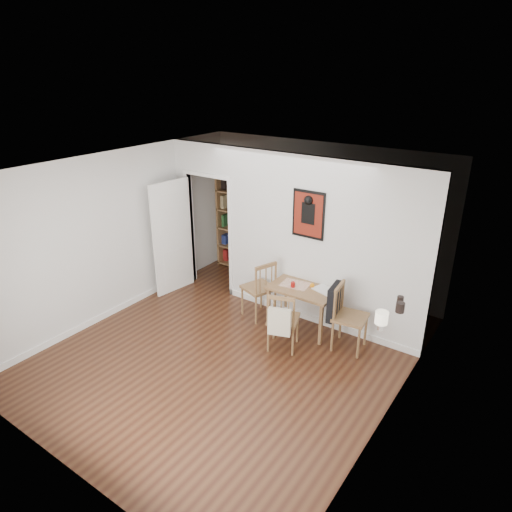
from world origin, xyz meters
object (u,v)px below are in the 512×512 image
Objects in this scene: chair_left at (259,288)px; ceramic_jar_a at (400,307)px; ceramic_jar_b at (400,300)px; bookshelf at (238,220)px; mantel_lamp at (381,319)px; fireplace at (392,356)px; red_glass at (293,285)px; dining_table at (303,292)px; chair_front at (283,319)px; notebook at (325,290)px; chair_right at (349,317)px; orange_fruit at (312,286)px.

chair_left is 2.61m from ceramic_jar_a.
chair_left is 2.50m from ceramic_jar_b.
chair_left is 2.06m from bookshelf.
bookshelf reaches higher than mantel_lamp.
bookshelf is at bearing 146.30° from mantel_lamp.
ceramic_jar_b is (3.80, -1.86, 0.23)m from bookshelf.
fireplace is at bearing -87.11° from ceramic_jar_a.
fireplace is at bearing -23.07° from red_glass.
dining_table is 1.79m from ceramic_jar_b.
ceramic_jar_b reaches higher than red_glass.
fireplace reaches higher than dining_table.
ceramic_jar_a reaches higher than chair_front.
ceramic_jar_b reaches higher than dining_table.
ceramic_jar_a reaches higher than chair_left.
mantel_lamp is (1.30, -1.34, 0.60)m from notebook.
chair_right reaches higher than orange_fruit.
chair_front is 3.01m from bookshelf.
red_glass is (-1.80, 0.77, 0.11)m from fireplace.
chair_right is at bearing -14.57° from orange_fruit.
mantel_lamp reaches higher than ceramic_jar_a.
notebook is (0.44, 0.18, -0.03)m from red_glass.
chair_right is 0.49× the size of bookshelf.
chair_right is 1.15m from ceramic_jar_b.
red_glass is at bearing 159.52° from ceramic_jar_a.
ceramic_jar_a is (0.85, -0.64, 0.72)m from chair_right.
chair_left is at bearing -170.18° from notebook.
red_glass is at bearing -33.83° from bookshelf.
ceramic_jar_a is at bearing -28.03° from bookshelf.
fireplace is at bearing -29.10° from bookshelf.
red_glass is at bearing 146.45° from mantel_lamp.
chair_front is 0.64m from red_glass.
chair_left reaches higher than chair_front.
orange_fruit is at bearing 31.55° from dining_table.
mantel_lamp is at bearing -20.98° from chair_front.
ceramic_jar_a is (1.66, -0.75, 0.62)m from dining_table.
chair_front is at bearing -40.85° from bookshelf.
chair_front is at bearing -86.09° from dining_table.
ceramic_jar_a is at bearing -3.97° from chair_front.
chair_right is 1.60m from mantel_lamp.
red_glass reaches higher than notebook.
ceramic_jar_b is (2.35, -0.47, 0.72)m from chair_left.
bookshelf reaches higher than ceramic_jar_a.
chair_front is at bearing -145.04° from chair_right.
dining_table is 0.81m from chair_right.
mantel_lamp is (1.50, -1.31, 0.57)m from orange_fruit.
dining_table is 0.20m from red_glass.
chair_front is at bearing -176.96° from ceramic_jar_b.
red_glass is 0.48m from notebook.
ceramic_jar_a is 0.20m from ceramic_jar_b.
notebook is at bearing 147.84° from ceramic_jar_a.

